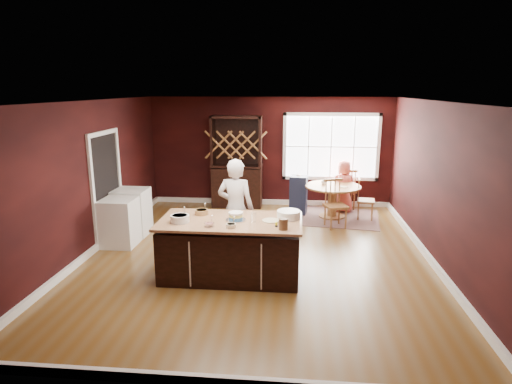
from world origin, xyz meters
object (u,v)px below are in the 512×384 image
Objects in this scene: kitchen_island at (231,249)px; washer at (119,222)px; dining_table at (333,195)px; seated_woman at (343,186)px; chair_east at (366,199)px; dryer at (132,212)px; hutch at (237,162)px; baker at (236,209)px; chair_north at (347,188)px; toddler at (300,179)px; chair_south at (336,204)px; layer_cake at (236,216)px; high_chair at (298,194)px.

kitchen_island is 2.46× the size of washer.
dining_table is 1.01× the size of seated_woman.
dryer is at bearing 115.73° from chair_east.
seated_woman is at bearing 24.82° from dryer.
hutch reaches higher than kitchen_island.
kitchen_island is at bearing 99.30° from baker.
chair_east reaches higher than dryer.
kitchen_island is 4.17m from chair_east.
chair_north is 0.31m from seated_woman.
chair_north reaches higher than toddler.
hutch is (-2.31, 1.49, 0.61)m from chair_south.
seated_woman is 2.65m from hutch.
chair_north is at bearing 27.01° from dryer.
baker is 1.40× the size of seated_woman.
toddler is 0.12× the size of hutch.
washer is 0.96× the size of dryer.
layer_cake is at bearing -143.34° from chair_south.
dining_table is at bearing -8.68° from high_chair.
toddler is at bearing 15.23° from chair_north.
kitchen_island is 2.33× the size of chair_east.
chair_north reaches higher than high_chair.
baker is 6.74× the size of toddler.
washer is (-4.15, -1.45, -0.07)m from chair_south.
dryer is (-4.14, -1.55, -0.07)m from dining_table.
kitchen_island is 3.86m from toddler.
baker is 2.33m from washer.
hutch reaches higher than chair_north.
layer_cake is 0.35× the size of washer.
kitchen_island is 2.15× the size of chair_north.
chair_south is 1.02× the size of chair_north.
layer_cake is at bearing 53.19° from seated_woman.
toddler is at bearing 83.39° from chair_east.
seated_woman is 1.07m from toddler.
high_chair reaches higher than dining_table.
seated_woman is (2.14, 3.83, 0.19)m from kitchen_island.
layer_cake is 4.12m from hutch.
dining_table is 4.85× the size of toddler.
toddler is at bearing 74.63° from layer_cake.
dining_table is at bearing -18.04° from hutch.
dining_table is 0.87m from chair_north.
high_chair reaches higher than dryer.
toddler is 3.90m from dryer.
hutch reaches higher than dryer.
washer is at bearing 28.46° from chair_north.
chair_north is at bearing 33.05° from washer.
washer is (-4.14, -2.19, -0.09)m from dining_table.
kitchen_island is at bearing 52.23° from seated_woman.
washer is (-3.39, -2.54, -0.36)m from toddler.
toddler is (0.02, 0.12, 0.33)m from high_chair.
toddler is (1.10, 3.68, 0.37)m from kitchen_island.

